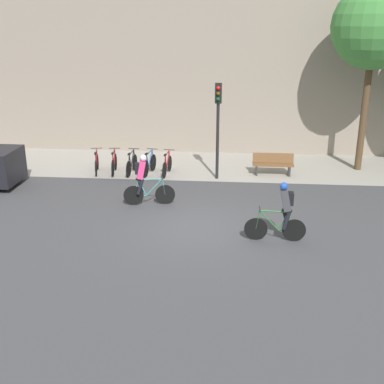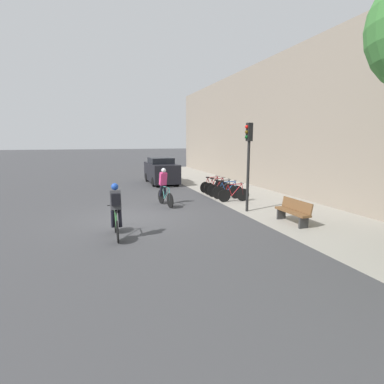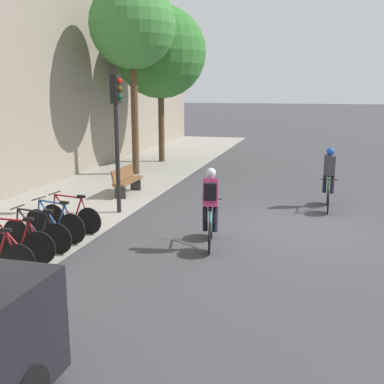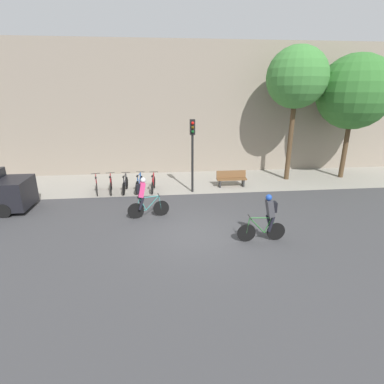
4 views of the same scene
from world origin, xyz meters
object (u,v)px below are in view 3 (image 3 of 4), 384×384
parked_bike_2 (37,234)px  traffic_light_pole (117,119)px  cyclist_grey (329,176)px  parked_bike_4 (71,216)px  parked_bike_1 (16,244)px  cyclist_pink (211,206)px  parked_bike_3 (55,224)px  bench (127,180)px

parked_bike_2 → traffic_light_pole: traffic_light_pole is taller
cyclist_grey → parked_bike_4: cyclist_grey is taller
parked_bike_1 → cyclist_pink: bearing=-61.6°
cyclist_pink → parked_bike_2: 3.77m
parked_bike_4 → traffic_light_pole: (2.08, -0.38, 2.23)m
parked_bike_3 → bench: parked_bike_3 is taller
cyclist_pink → traffic_light_pole: 4.30m
cyclist_grey → parked_bike_2: 8.30m
parked_bike_3 → traffic_light_pole: (2.82, -0.38, 2.21)m
parked_bike_1 → traffic_light_pole: (4.31, -0.38, 2.22)m
parked_bike_4 → cyclist_pink: bearing=-95.1°
cyclist_pink → parked_bike_4: 3.60m
cyclist_pink → traffic_light_pole: bearing=52.9°
parked_bike_4 → traffic_light_pole: bearing=-10.3°
parked_bike_3 → traffic_light_pole: bearing=-7.6°
parked_bike_3 → cyclist_pink: bearing=-83.1°
cyclist_grey → bench: cyclist_grey is taller
parked_bike_1 → parked_bike_2: size_ratio=0.97×
parked_bike_3 → traffic_light_pole: traffic_light_pole is taller
parked_bike_3 → parked_bike_4: (0.74, -0.00, -0.02)m
cyclist_grey → traffic_light_pole: bearing=109.9°
parked_bike_4 → traffic_light_pole: 3.07m
cyclist_pink → parked_bike_1: size_ratio=1.08×
cyclist_grey → parked_bike_3: bearing=128.8°
cyclist_pink → cyclist_grey: cyclist_pink is taller
bench → parked_bike_1: bearing=-177.1°
parked_bike_3 → parked_bike_4: size_ratio=1.01×
cyclist_pink → parked_bike_2: bearing=108.3°
parked_bike_1 → parked_bike_3: parked_bike_3 is taller
parked_bike_4 → bench: (4.36, 0.33, 0.07)m
parked_bike_2 → parked_bike_3: parked_bike_3 is taller
parked_bike_4 → bench: 4.37m
cyclist_pink → cyclist_grey: size_ratio=1.00×
parked_bike_1 → bench: parked_bike_1 is taller
cyclist_grey → traffic_light_pole: 6.29m
cyclist_pink → bench: 6.09m
traffic_light_pole → bench: 3.21m
cyclist_grey → bench: size_ratio=1.06×
cyclist_pink → parked_bike_1: 4.06m
cyclist_grey → parked_bike_4: bearing=124.3°
parked_bike_2 → parked_bike_3: bearing=0.1°
parked_bike_4 → bench: size_ratio=0.99×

